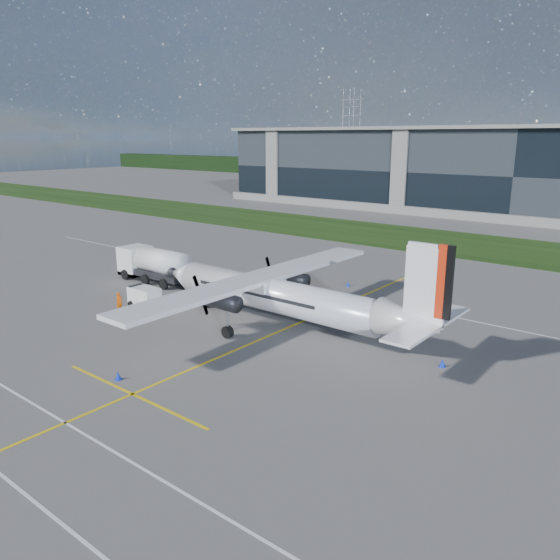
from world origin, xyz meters
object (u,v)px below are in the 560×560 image
object	(u,v)px
safety_cone_stbdwing	(348,284)
turboprop_aircraft	(283,278)
ground_crew_person	(119,301)
safety_cone_fwd	(157,294)
baggage_tug	(144,297)
safety_cone_portwing	(118,376)
pylon_west	(351,133)
safety_cone_nose_port	(152,302)
fuel_tanker_truck	(150,264)
safety_cone_tail	(442,363)

from	to	relation	value
safety_cone_stbdwing	turboprop_aircraft	bearing A→B (deg)	-78.92
ground_crew_person	safety_cone_fwd	size ratio (longest dim) A/B	3.67
turboprop_aircraft	baggage_tug	distance (m)	12.95
safety_cone_portwing	safety_cone_stbdwing	size ratio (longest dim) A/B	1.00
pylon_west	safety_cone_stbdwing	size ratio (longest dim) A/B	60.00
baggage_tug	safety_cone_nose_port	size ratio (longest dim) A/B	5.67
fuel_tanker_truck	safety_cone_tail	bearing A→B (deg)	-3.58
safety_cone_tail	safety_cone_stbdwing	size ratio (longest dim) A/B	1.00
turboprop_aircraft	safety_cone_nose_port	world-z (taller)	turboprop_aircraft
ground_crew_person	turboprop_aircraft	bearing A→B (deg)	-70.80
safety_cone_portwing	turboprop_aircraft	bearing A→B (deg)	81.04
pylon_west	safety_cone_fwd	distance (m)	159.49
fuel_tanker_truck	safety_cone_stbdwing	distance (m)	19.31
pylon_west	ground_crew_person	size ratio (longest dim) A/B	16.36
safety_cone_tail	safety_cone_stbdwing	bearing A→B (deg)	139.68
safety_cone_portwing	safety_cone_stbdwing	world-z (taller)	same
pylon_west	fuel_tanker_truck	bearing A→B (deg)	-65.38
fuel_tanker_truck	safety_cone_portwing	distance (m)	22.91
ground_crew_person	safety_cone_stbdwing	bearing A→B (deg)	-32.10
safety_cone_fwd	safety_cone_tail	world-z (taller)	same
baggage_tug	safety_cone_stbdwing	xyz separation A→B (m)	(9.64, 16.19, -0.60)
turboprop_aircraft	safety_cone_tail	size ratio (longest dim) A/B	51.67
turboprop_aircraft	fuel_tanker_truck	world-z (taller)	turboprop_aircraft
fuel_tanker_truck	baggage_tug	xyz separation A→B (m)	(6.58, -5.82, -0.83)
baggage_tug	safety_cone_portwing	xyz separation A→B (m)	(10.16, -9.75, -0.60)
turboprop_aircraft	safety_cone_nose_port	distance (m)	13.05
safety_cone_portwing	pylon_west	bearing A→B (deg)	117.48
safety_cone_fwd	safety_cone_stbdwing	distance (m)	17.72
pylon_west	fuel_tanker_truck	size ratio (longest dim) A/B	3.35
safety_cone_fwd	safety_cone_tail	xyz separation A→B (m)	(25.81, 1.33, 0.00)
turboprop_aircraft	fuel_tanker_truck	distance (m)	19.09
turboprop_aircraft	safety_cone_fwd	world-z (taller)	turboprop_aircraft
baggage_tug	ground_crew_person	bearing A→B (deg)	-108.91
ground_crew_person	safety_cone_tail	distance (m)	25.50
baggage_tug	safety_cone_tail	world-z (taller)	baggage_tug
pylon_west	safety_cone_tail	xyz separation A→B (m)	(94.77, -141.73, -14.75)
baggage_tug	safety_cone_tail	xyz separation A→B (m)	(24.13, 3.90, -0.60)
pylon_west	baggage_tug	size ratio (longest dim) A/B	10.58
fuel_tanker_truck	safety_cone_fwd	size ratio (longest dim) A/B	17.94
pylon_west	safety_cone_nose_port	size ratio (longest dim) A/B	60.00
turboprop_aircraft	baggage_tug	bearing A→B (deg)	-165.55
safety_cone_fwd	pylon_west	bearing A→B (deg)	115.74
safety_cone_nose_port	safety_cone_tail	world-z (taller)	same
safety_cone_nose_port	safety_cone_stbdwing	size ratio (longest dim) A/B	1.00
fuel_tanker_truck	safety_cone_portwing	bearing A→B (deg)	-42.92
fuel_tanker_truck	safety_cone_fwd	xyz separation A→B (m)	(4.89, -3.25, -1.43)
baggage_tug	safety_cone_nose_port	bearing A→B (deg)	98.36
pylon_west	safety_cone_fwd	xyz separation A→B (m)	(68.96, -143.06, -14.75)
safety_cone_stbdwing	safety_cone_portwing	bearing A→B (deg)	-88.85
fuel_tanker_truck	safety_cone_nose_port	distance (m)	8.28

